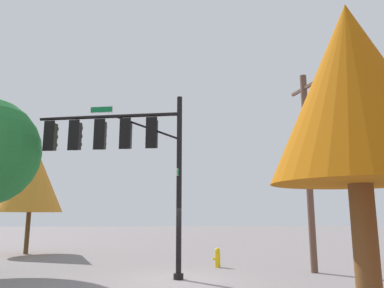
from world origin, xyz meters
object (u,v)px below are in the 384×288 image
(signal_pole_assembly, at_px, (118,145))
(utility_pole, at_px, (308,166))
(tree_mid, at_px, (32,177))
(tree_far, at_px, (352,92))
(fire_hydrant, at_px, (217,258))

(signal_pole_assembly, bearing_deg, utility_pole, -176.25)
(signal_pole_assembly, relative_size, utility_pole, 0.82)
(tree_mid, xyz_separation_m, tree_far, (-11.47, 16.66, 0.06))
(utility_pole, xyz_separation_m, fire_hydrant, (3.61, -1.85, -3.86))
(fire_hydrant, relative_size, tree_far, 0.13)
(fire_hydrant, distance_m, tree_far, 11.17)
(tree_far, bearing_deg, fire_hydrant, -83.97)
(signal_pole_assembly, distance_m, tree_mid, 10.68)
(tree_mid, height_order, tree_far, tree_mid)
(tree_mid, bearing_deg, utility_pole, 149.61)
(utility_pole, relative_size, fire_hydrant, 9.95)
(signal_pole_assembly, distance_m, tree_far, 9.57)
(signal_pole_assembly, relative_size, tree_mid, 1.03)
(signal_pole_assembly, height_order, fire_hydrant, signal_pole_assembly)
(signal_pole_assembly, bearing_deg, fire_hydrant, -150.79)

